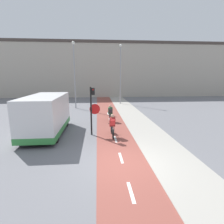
{
  "coord_description": "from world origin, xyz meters",
  "views": [
    {
      "loc": [
        -1.05,
        -7.06,
        3.77
      ],
      "look_at": [
        0.0,
        5.56,
        1.2
      ],
      "focal_mm": 28.0,
      "sensor_mm": 36.0,
      "label": 1
    }
  ],
  "objects_px": {
    "cyclist_near": "(112,126)",
    "van": "(46,115)",
    "street_lamp_far": "(74,69)",
    "street_lamp_sidewalk": "(120,69)",
    "traffic_light_pole": "(92,106)",
    "cyclist_far": "(110,113)"
  },
  "relations": [
    {
      "from": "street_lamp_sidewalk",
      "to": "cyclist_near",
      "type": "height_order",
      "value": "street_lamp_sidewalk"
    },
    {
      "from": "street_lamp_far",
      "to": "cyclist_far",
      "type": "relative_size",
      "value": 4.68
    },
    {
      "from": "traffic_light_pole",
      "to": "cyclist_far",
      "type": "relative_size",
      "value": 1.9
    },
    {
      "from": "van",
      "to": "traffic_light_pole",
      "type": "bearing_deg",
      "value": -9.02
    },
    {
      "from": "cyclist_near",
      "to": "van",
      "type": "bearing_deg",
      "value": 167.86
    },
    {
      "from": "street_lamp_sidewalk",
      "to": "cyclist_far",
      "type": "bearing_deg",
      "value": -102.22
    },
    {
      "from": "cyclist_near",
      "to": "van",
      "type": "relative_size",
      "value": 0.32
    },
    {
      "from": "traffic_light_pole",
      "to": "street_lamp_far",
      "type": "bearing_deg",
      "value": 102.76
    },
    {
      "from": "street_lamp_sidewalk",
      "to": "van",
      "type": "relative_size",
      "value": 1.51
    },
    {
      "from": "cyclist_near",
      "to": "traffic_light_pole",
      "type": "bearing_deg",
      "value": 160.6
    },
    {
      "from": "traffic_light_pole",
      "to": "cyclist_far",
      "type": "bearing_deg",
      "value": 67.42
    },
    {
      "from": "street_lamp_far",
      "to": "traffic_light_pole",
      "type": "bearing_deg",
      "value": -77.24
    },
    {
      "from": "traffic_light_pole",
      "to": "cyclist_near",
      "type": "bearing_deg",
      "value": -19.4
    },
    {
      "from": "cyclist_near",
      "to": "van",
      "type": "xyz_separation_m",
      "value": [
        -4.3,
        0.92,
        0.56
      ]
    },
    {
      "from": "cyclist_far",
      "to": "cyclist_near",
      "type": "bearing_deg",
      "value": -92.33
    },
    {
      "from": "traffic_light_pole",
      "to": "van",
      "type": "bearing_deg",
      "value": 170.98
    },
    {
      "from": "street_lamp_far",
      "to": "street_lamp_sidewalk",
      "type": "height_order",
      "value": "street_lamp_sidewalk"
    },
    {
      "from": "street_lamp_far",
      "to": "van",
      "type": "height_order",
      "value": "street_lamp_far"
    },
    {
      "from": "street_lamp_sidewalk",
      "to": "traffic_light_pole",
      "type": "bearing_deg",
      "value": -105.0
    },
    {
      "from": "street_lamp_far",
      "to": "street_lamp_sidewalk",
      "type": "relative_size",
      "value": 0.96
    },
    {
      "from": "street_lamp_far",
      "to": "cyclist_far",
      "type": "distance_m",
      "value": 8.68
    },
    {
      "from": "cyclist_near",
      "to": "cyclist_far",
      "type": "xyz_separation_m",
      "value": [
        0.16,
        3.82,
        -0.01
      ]
    }
  ]
}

